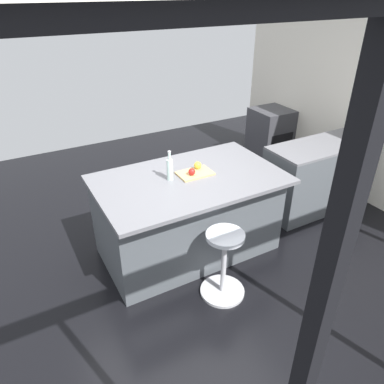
{
  "coord_description": "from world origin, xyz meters",
  "views": [
    {
      "loc": [
        1.5,
        2.95,
        2.68
      ],
      "look_at": [
        -0.08,
        0.1,
        0.81
      ],
      "focal_mm": 34.05,
      "sensor_mm": 36.0,
      "label": 1
    }
  ],
  "objects": [
    {
      "name": "cutting_board",
      "position": [
        -0.16,
        0.0,
        0.96
      ],
      "size": [
        0.36,
        0.24,
        0.02
      ],
      "primitive_type": "cube",
      "color": "tan",
      "rests_on": "kitchen_island"
    },
    {
      "name": "sink_cabinet",
      "position": [
        -2.5,
        0.0,
        0.46
      ],
      "size": [
        2.36,
        0.6,
        1.2
      ],
      "color": "#4C5156",
      "rests_on": "ground_plane"
    },
    {
      "name": "apple_yellow",
      "position": [
        -0.23,
        -0.07,
        1.01
      ],
      "size": [
        0.08,
        0.08,
        0.08
      ],
      "primitive_type": "sphere",
      "color": "gold",
      "rests_on": "cutting_board"
    },
    {
      "name": "interior_partition_left",
      "position": [
        -2.84,
        0.0,
        1.39
      ],
      "size": [
        0.15,
        5.03,
        2.77
      ],
      "color": "silver",
      "rests_on": "ground_plane"
    },
    {
      "name": "kitchen_island",
      "position": [
        -0.08,
        -0.0,
        0.48
      ],
      "size": [
        1.92,
        1.19,
        0.95
      ],
      "color": "#4C5156",
      "rests_on": "ground_plane"
    },
    {
      "name": "ground_plane",
      "position": [
        0.0,
        0.0,
        0.0
      ],
      "size": [
        7.39,
        7.39,
        0.0
      ],
      "primitive_type": "plane",
      "color": "black"
    },
    {
      "name": "apple_red",
      "position": [
        -0.11,
        0.03,
        1.01
      ],
      "size": [
        0.07,
        0.07,
        0.07
      ],
      "primitive_type": "sphere",
      "color": "red",
      "rests_on": "cutting_board"
    },
    {
      "name": "oven_range",
      "position": [
        -2.49,
        -1.53,
        0.44
      ],
      "size": [
        0.6,
        0.61,
        0.89
      ],
      "color": "#38383D",
      "rests_on": "ground_plane"
    },
    {
      "name": "stool_by_window",
      "position": [
        -0.05,
        0.77,
        0.34
      ],
      "size": [
        0.44,
        0.44,
        0.72
      ],
      "color": "#B7B7BC",
      "rests_on": "ground_plane"
    },
    {
      "name": "water_bottle",
      "position": [
        0.11,
        -0.02,
        1.07
      ],
      "size": [
        0.06,
        0.06,
        0.31
      ],
      "color": "silver",
      "rests_on": "kitchen_island"
    }
  ]
}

